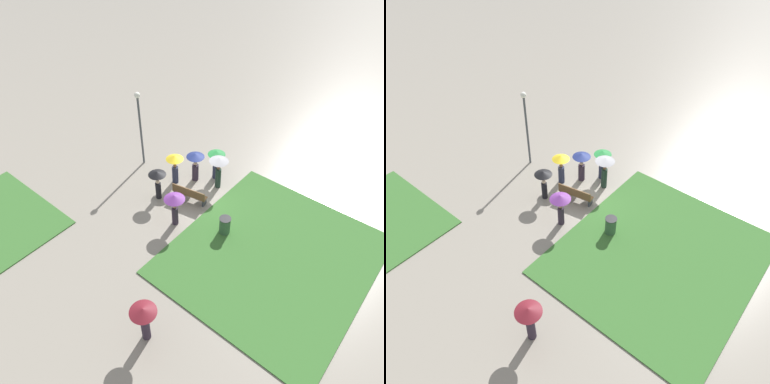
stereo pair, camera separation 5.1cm
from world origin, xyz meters
The scene contains 12 objects.
ground_plane centered at (0.00, 0.00, 0.00)m, with size 90.00×90.00×0.00m, color gray.
lawn_patch_near centered at (-5.34, 1.43, 0.03)m, with size 8.17×9.24×0.06m.
park_bench centered at (-0.05, 1.00, 0.47)m, with size 1.93×0.77×0.90m.
lamp_post centered at (4.19, 0.13, 2.90)m, with size 0.32×0.32×4.53m.
trash_bin centered at (-2.82, 1.68, 0.48)m, with size 0.57×0.57×0.96m.
crowd_person_green centered at (0.06, -1.46, 1.26)m, with size 0.97×0.97×1.83m.
crowd_person_grey centered at (-0.52, -0.88, 1.45)m, with size 1.05×1.05×1.98m.
crowd_person_black centered at (1.36, 1.84, 1.24)m, with size 0.93×0.93×1.75m.
crowd_person_purple centered at (-0.57, 2.70, 1.35)m, with size 1.02×1.02×1.84m.
crowd_person_navy centered at (0.83, -0.59, 1.23)m, with size 1.00×1.00×1.78m.
crowd_person_yellow centered at (1.54, 0.30, 1.27)m, with size 0.95×0.95×1.82m.
lone_walker_far_path centered at (-3.67, 7.85, 1.33)m, with size 1.01×1.01×1.91m.
Camera 2 is at (-9.47, 12.14, 13.44)m, focal length 35.00 mm.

